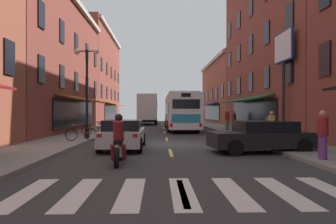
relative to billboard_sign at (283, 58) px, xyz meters
name	(u,v)px	position (x,y,z in m)	size (l,w,h in m)	color
ground_plane	(168,145)	(-7.05, -2.20, -5.00)	(34.80, 80.00, 0.10)	#333335
lane_centre_dashes	(168,144)	(-7.05, -2.45, -4.94)	(0.14, 73.90, 0.01)	#DBCC4C
crosswalk_near	(183,192)	(-7.05, -12.20, -4.94)	(7.10, 2.80, 0.01)	silver
sidewalk_left	(56,143)	(-12.95, -2.20, -4.88)	(3.00, 80.00, 0.14)	gray
sidewalk_right	(278,142)	(-1.15, -2.20, -4.88)	(3.00, 80.00, 0.14)	gray
billboard_sign	(283,58)	(0.00, 0.00, 0.00)	(0.40, 2.61, 6.41)	black
transit_bus	(180,111)	(-5.51, 10.72, -3.22)	(2.65, 12.37, 3.30)	white
box_truck	(147,109)	(-8.98, 22.09, -2.98)	(2.62, 7.94, 3.80)	#B21E19
sedan_near	(148,118)	(-9.25, 33.04, -4.27)	(1.89, 4.50, 1.31)	navy
sedan_mid	(262,136)	(-3.21, -5.74, -4.26)	(4.41, 2.32, 1.33)	black
sedan_far	(123,134)	(-9.18, -4.29, -4.26)	(1.88, 4.51, 1.35)	silver
motorcycle_rider	(119,143)	(-8.88, -8.50, -4.24)	(0.62, 2.07, 1.66)	black
bicycle_near	(95,130)	(-11.78, 2.28, -4.44)	(1.70, 0.49, 0.91)	black
bicycle_mid	(81,134)	(-11.73, -1.68, -4.44)	(1.71, 0.48, 0.91)	black
pedestrian_near	(271,125)	(-1.48, -2.07, -3.96)	(0.46, 0.52, 1.61)	black
pedestrian_mid	(227,119)	(-1.76, 7.64, -3.90)	(0.36, 0.36, 1.75)	#33663F
pedestrian_far	(234,120)	(-0.48, 10.48, -3.99)	(0.36, 0.36, 1.59)	#B29947
pedestrian_rear	(323,134)	(-2.11, -8.61, -3.97)	(0.36, 0.36, 1.63)	#66387F
street_lamp_twin	(87,89)	(-11.78, -0.10, -1.87)	(1.42, 0.32, 5.30)	black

